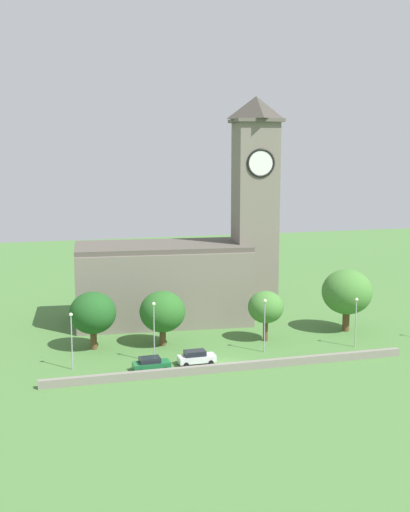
{
  "coord_description": "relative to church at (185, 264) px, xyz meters",
  "views": [
    {
      "loc": [
        -22.12,
        -71.7,
        25.49
      ],
      "look_at": [
        -0.08,
        8.72,
        11.82
      ],
      "focal_mm": 45.4,
      "sensor_mm": 36.0,
      "label": 1
    }
  ],
  "objects": [
    {
      "name": "streetlamp_central",
      "position": [
        5.85,
        -18.5,
        -3.98
      ],
      "size": [
        0.44,
        0.44,
        6.91
      ],
      "color": "#9EA0A5",
      "rests_on": "ground"
    },
    {
      "name": "streetlamp_west_end",
      "position": [
        -18.26,
        -18.84,
        -4.0
      ],
      "size": [
        0.44,
        0.44,
        6.86
      ],
      "color": "#9EA0A5",
      "rests_on": "ground"
    },
    {
      "name": "tree_riverside_west",
      "position": [
        -6.09,
        -12.32,
        -4.03
      ],
      "size": [
        6.01,
        6.01,
        7.3
      ],
      "color": "brown",
      "rests_on": "ground"
    },
    {
      "name": "tree_churchyard",
      "position": [
        -15.06,
        -11.52,
        -3.79
      ],
      "size": [
        6.01,
        6.01,
        7.55
      ],
      "color": "brown",
      "rests_on": "ground"
    },
    {
      "name": "tree_by_tower",
      "position": [
        7.73,
        -13.91,
        -3.96
      ],
      "size": [
        4.82,
        4.82,
        6.85
      ],
      "color": "brown",
      "rests_on": "ground"
    },
    {
      "name": "car_green",
      "position": [
        -9.44,
        -21.75,
        -7.77
      ],
      "size": [
        4.37,
        2.3,
        1.65
      ],
      "color": "#1E6B38",
      "rests_on": "ground"
    },
    {
      "name": "quay_barrier",
      "position": [
        -0.38,
        -24.24,
        -8.13
      ],
      "size": [
        43.91,
        0.7,
        0.94
      ],
      "primitive_type": "cube",
      "color": "gray",
      "rests_on": "ground"
    },
    {
      "name": "streetlamp_west_mid",
      "position": [
        -8.47,
        -18.78,
        -3.65
      ],
      "size": [
        0.44,
        0.44,
        7.49
      ],
      "color": "#9EA0A5",
      "rests_on": "ground"
    },
    {
      "name": "streetlamp_east_mid",
      "position": [
        18.09,
        -19.63,
        -4.17
      ],
      "size": [
        0.44,
        0.44,
        6.58
      ],
      "color": "#9EA0A5",
      "rests_on": "ground"
    },
    {
      "name": "car_white",
      "position": [
        -3.75,
        -20.88,
        -7.73
      ],
      "size": [
        4.52,
        2.14,
        1.72
      ],
      "color": "silver",
      "rests_on": "ground"
    },
    {
      "name": "church",
      "position": [
        0.0,
        0.0,
        0.0
      ],
      "size": [
        31.25,
        14.91,
        33.38
      ],
      "color": "slate",
      "rests_on": "ground"
    },
    {
      "name": "ground_plane",
      "position": [
        -0.38,
        -6.59,
        -8.6
      ],
      "size": [
        200.0,
        200.0,
        0.0
      ],
      "primitive_type": "plane",
      "color": "#477538"
    },
    {
      "name": "tree_riverside_east",
      "position": [
        20.51,
        -12.41,
        -2.92
      ],
      "size": [
        7.09,
        7.09,
        8.91
      ],
      "color": "brown",
      "rests_on": "ground"
    }
  ]
}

